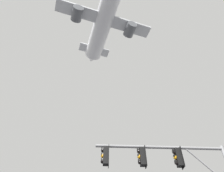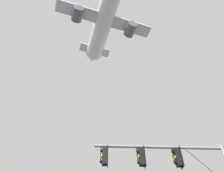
{
  "view_description": "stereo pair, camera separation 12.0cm",
  "coord_description": "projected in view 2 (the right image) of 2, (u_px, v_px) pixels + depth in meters",
  "views": [
    {
      "loc": [
        -0.8,
        -3.09,
        1.41
      ],
      "look_at": [
        0.88,
        11.75,
        16.02
      ],
      "focal_mm": 33.12,
      "sensor_mm": 36.0,
      "label": 1
    },
    {
      "loc": [
        -0.68,
        -3.1,
        1.41
      ],
      "look_at": [
        0.88,
        11.75,
        16.02
      ],
      "focal_mm": 33.12,
      "sensor_mm": 36.0,
      "label": 2
    }
  ],
  "objects": [
    {
      "name": "airplane",
      "position": [
        106.0,
        16.0,
        48.78
      ],
      "size": [
        23.08,
        29.87,
        8.15
      ],
      "color": "white"
    }
  ]
}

